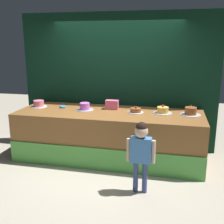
{
  "coord_description": "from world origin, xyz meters",
  "views": [
    {
      "loc": [
        1.11,
        -4.1,
        2.1
      ],
      "look_at": [
        0.11,
        0.34,
        0.94
      ],
      "focal_mm": 43.98,
      "sensor_mm": 36.0,
      "label": 1
    }
  ],
  "objects": [
    {
      "name": "cake_far_right",
      "position": [
        1.42,
        0.68,
        0.94
      ],
      "size": [
        0.35,
        0.35,
        0.19
      ],
      "color": "silver",
      "rests_on": "stage_platform"
    },
    {
      "name": "cake_center",
      "position": [
        0.47,
        0.63,
        0.92
      ],
      "size": [
        0.29,
        0.29,
        0.12
      ],
      "color": "silver",
      "rests_on": "stage_platform"
    },
    {
      "name": "stage_platform",
      "position": [
        0.0,
        0.56,
        0.44
      ],
      "size": [
        3.35,
        1.16,
        0.88
      ],
      "color": "brown",
      "rests_on": "ground_plane"
    },
    {
      "name": "cake_far_left",
      "position": [
        -1.42,
        0.65,
        0.94
      ],
      "size": [
        0.31,
        0.31,
        0.13
      ],
      "color": "white",
      "rests_on": "stage_platform"
    },
    {
      "name": "cake_right",
      "position": [
        0.95,
        0.69,
        0.93
      ],
      "size": [
        0.34,
        0.34,
        0.16
      ],
      "color": "silver",
      "rests_on": "stage_platform"
    },
    {
      "name": "curtain_backdrop",
      "position": [
        0.0,
        1.24,
        1.33
      ],
      "size": [
        3.91,
        0.08,
        2.67
      ],
      "primitive_type": "cube",
      "color": "black",
      "rests_on": "ground_plane"
    },
    {
      "name": "donut",
      "position": [
        -0.95,
        0.69,
        0.9
      ],
      "size": [
        0.12,
        0.12,
        0.04
      ],
      "primitive_type": "torus",
      "color": "#3399D8",
      "rests_on": "stage_platform"
    },
    {
      "name": "child_figure",
      "position": [
        0.72,
        -0.53,
        0.68
      ],
      "size": [
        0.41,
        0.19,
        1.05
      ],
      "color": "#3F4C8C",
      "rests_on": "ground_plane"
    },
    {
      "name": "cake_left",
      "position": [
        -0.47,
        0.61,
        0.94
      ],
      "size": [
        0.33,
        0.33,
        0.14
      ],
      "color": "silver",
      "rests_on": "stage_platform"
    },
    {
      "name": "ground_plane",
      "position": [
        0.0,
        0.0,
        0.0
      ],
      "size": [
        12.0,
        12.0,
        0.0
      ],
      "primitive_type": "plane",
      "color": "#BCB29E"
    },
    {
      "name": "pink_box",
      "position": [
        0.0,
        0.81,
        0.96
      ],
      "size": [
        0.24,
        0.15,
        0.17
      ],
      "primitive_type": "cube",
      "rotation": [
        0.0,
        0.0,
        0.02
      ],
      "color": "#E4628C",
      "rests_on": "stage_platform"
    }
  ]
}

